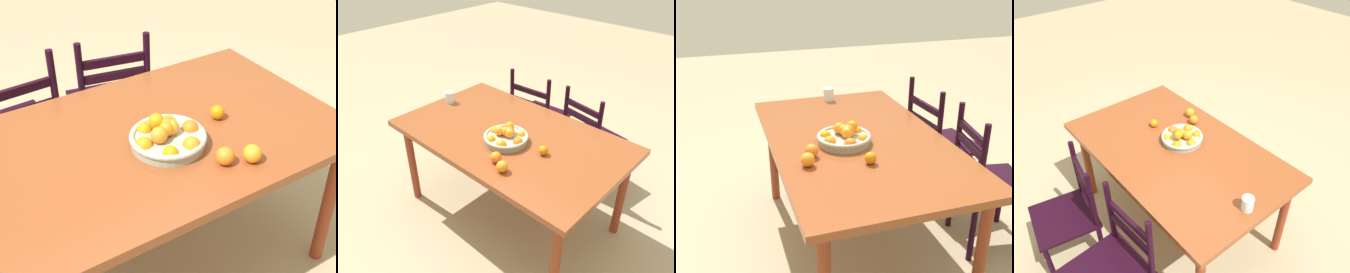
% 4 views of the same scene
% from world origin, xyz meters
% --- Properties ---
extents(ground_plane, '(12.00, 12.00, 0.00)m').
position_xyz_m(ground_plane, '(0.00, 0.00, 0.00)').
color(ground_plane, tan).
extents(dining_table, '(1.62, 0.98, 0.75)m').
position_xyz_m(dining_table, '(0.00, 0.00, 0.68)').
color(dining_table, brown).
rests_on(dining_table, ground).
extents(chair_near_window, '(0.47, 0.47, 0.92)m').
position_xyz_m(chair_near_window, '(-0.35, 0.77, 0.44)').
color(chair_near_window, black).
rests_on(chair_near_window, ground).
extents(chair_by_cabinet, '(0.48, 0.48, 0.90)m').
position_xyz_m(chair_by_cabinet, '(0.21, 0.78, 0.44)').
color(chair_by_cabinet, black).
rests_on(chair_by_cabinet, ground).
extents(fruit_bowl, '(0.31, 0.31, 0.12)m').
position_xyz_m(fruit_bowl, '(0.04, -0.09, 0.79)').
color(fruit_bowl, '#969F91').
rests_on(fruit_bowl, dining_table).
extents(orange_loose_0, '(0.06, 0.06, 0.06)m').
position_xyz_m(orange_loose_0, '(0.32, -0.04, 0.78)').
color(orange_loose_0, orange).
rests_on(orange_loose_0, dining_table).
extents(orange_loose_1, '(0.07, 0.07, 0.07)m').
position_xyz_m(orange_loose_1, '(0.16, -0.31, 0.79)').
color(orange_loose_1, orange).
rests_on(orange_loose_1, dining_table).
extents(orange_loose_2, '(0.07, 0.07, 0.07)m').
position_xyz_m(orange_loose_2, '(0.25, -0.35, 0.79)').
color(orange_loose_2, orange).
rests_on(orange_loose_2, dining_table).
extents(drinking_glass, '(0.07, 0.07, 0.09)m').
position_xyz_m(drinking_glass, '(-0.71, 0.03, 0.80)').
color(drinking_glass, silver).
rests_on(drinking_glass, dining_table).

